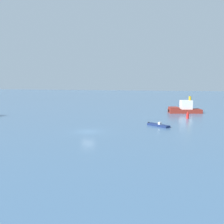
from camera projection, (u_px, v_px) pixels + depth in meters
ground_plane at (88, 132)px, 51.33m from camera, size 400.00×400.00×0.00m
tugboat at (184, 109)px, 80.18m from camera, size 10.05×6.13×4.92m
small_motorboat at (158, 125)px, 57.08m from camera, size 5.06×4.50×0.94m
channel_buoy_red at (188, 115)px, 68.51m from camera, size 0.70×0.70×1.90m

